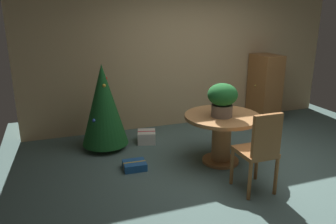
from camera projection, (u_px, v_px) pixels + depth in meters
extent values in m
plane|color=#4C6660|center=(248.00, 170.00, 4.52)|extent=(6.60, 6.60, 0.00)
cube|color=tan|center=(187.00, 56.00, 6.12)|extent=(6.00, 0.10, 2.60)
cylinder|color=#9E6B3D|center=(220.00, 160.00, 4.76)|extent=(0.52, 0.52, 0.04)
cylinder|color=#9E6B3D|center=(221.00, 139.00, 4.66)|extent=(0.27, 0.27, 0.62)
cylinder|color=#9E6B3D|center=(222.00, 117.00, 4.57)|extent=(1.06, 1.06, 0.05)
cylinder|color=#665B51|center=(222.00, 111.00, 4.48)|extent=(0.29, 0.29, 0.16)
ellipsoid|color=#195623|center=(223.00, 95.00, 4.41)|extent=(0.41, 0.41, 0.31)
sphere|color=red|center=(226.00, 95.00, 4.28)|extent=(0.07, 0.07, 0.07)
sphere|color=red|center=(232.00, 94.00, 4.44)|extent=(0.08, 0.08, 0.08)
cylinder|color=brown|center=(232.00, 167.00, 4.09)|extent=(0.04, 0.04, 0.47)
cylinder|color=brown|center=(257.00, 163.00, 4.21)|extent=(0.04, 0.04, 0.47)
cylinder|color=brown|center=(250.00, 181.00, 3.74)|extent=(0.04, 0.04, 0.47)
cylinder|color=brown|center=(276.00, 176.00, 3.85)|extent=(0.04, 0.04, 0.47)
cube|color=brown|center=(255.00, 152.00, 3.90)|extent=(0.40, 0.44, 0.05)
cube|color=brown|center=(267.00, 136.00, 3.64)|extent=(0.36, 0.05, 0.50)
cylinder|color=brown|center=(106.00, 145.00, 5.24)|extent=(0.10, 0.10, 0.08)
cone|color=#195623|center=(104.00, 105.00, 5.04)|extent=(0.72, 0.72, 1.26)
sphere|color=gold|center=(119.00, 127.00, 5.32)|extent=(0.05, 0.05, 0.05)
sphere|color=red|center=(105.00, 79.00, 4.98)|extent=(0.07, 0.07, 0.07)
sphere|color=gold|center=(104.00, 86.00, 4.88)|extent=(0.05, 0.05, 0.05)
sphere|color=gold|center=(101.00, 79.00, 4.99)|extent=(0.06, 0.06, 0.06)
sphere|color=#2D51A8|center=(94.00, 120.00, 4.91)|extent=(0.06, 0.06, 0.06)
cube|color=silver|center=(147.00, 137.00, 5.45)|extent=(0.36, 0.37, 0.19)
cube|color=red|center=(147.00, 137.00, 5.45)|extent=(0.29, 0.11, 0.19)
cube|color=#1E569E|center=(135.00, 165.00, 4.54)|extent=(0.32, 0.28, 0.10)
cube|color=gold|center=(135.00, 165.00, 4.54)|extent=(0.31, 0.05, 0.10)
cube|color=brown|center=(264.00, 88.00, 6.44)|extent=(0.41, 0.61, 1.31)
sphere|color=#B29338|center=(255.00, 86.00, 6.35)|extent=(0.04, 0.04, 0.04)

